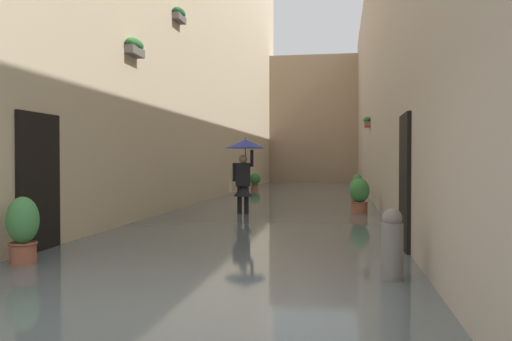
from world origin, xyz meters
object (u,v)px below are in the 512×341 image
Objects in this scene: potted_plant_far_left at (358,182)px; mooring_bollard at (392,248)px; potted_plant_mid_right at (23,231)px; potted_plant_mid_left at (356,191)px; potted_plant_near_right at (255,181)px; person_wading at (244,160)px; potted_plant_near_left at (359,196)px.

potted_plant_far_left is 18.46m from mooring_bollard.
potted_plant_mid_left is (-4.66, -10.61, -0.05)m from potted_plant_mid_right.
potted_plant_mid_right is 11.59m from potted_plant_mid_left.
potted_plant_mid_right is at bearing 89.88° from potted_plant_near_right.
potted_plant_near_right is at bearing -75.86° from mooring_bollard.
potted_plant_far_left is at bearing -105.07° from potted_plant_mid_right.
potted_plant_far_left is at bearing -92.00° from potted_plant_mid_left.
potted_plant_mid_right is at bearing 76.25° from person_wading.
potted_plant_mid_right is at bearing 66.27° from potted_plant_mid_left.
potted_plant_mid_right reaches higher than mooring_bollard.
potted_plant_mid_left is at bearing -113.73° from potted_plant_mid_right.
potted_plant_far_left is at bearing -90.45° from mooring_bollard.
potted_plant_near_right is 4.91m from potted_plant_far_left.
potted_plant_far_left is at bearing -105.87° from person_wading.
person_wading is 7.24m from potted_plant_mid_right.
person_wading reaches higher than potted_plant_near_left.
person_wading is 4.79m from potted_plant_mid_left.
mooring_bollard is at bearing 113.40° from person_wading.
potted_plant_mid_left is 10.75m from mooring_bollard.
potted_plant_mid_left is at bearing 88.00° from potted_plant_far_left.
potted_plant_near_right is 0.84× the size of potted_plant_near_left.
potted_plant_near_right is 12.19m from potted_plant_near_left.
mooring_bollard is at bearing 90.66° from potted_plant_mid_left.
person_wading is 2.10× the size of potted_plant_mid_right.
mooring_bollard is (-0.13, 7.57, -0.08)m from potted_plant_near_left.
potted_plant_near_left is (-4.66, -7.43, 0.01)m from potted_plant_mid_right.
potted_plant_near_right reaches higher than potted_plant_far_left.
potted_plant_mid_right is (1.71, 6.98, -0.94)m from person_wading.
person_wading is 2.26× the size of mooring_bollard.
potted_plant_near_right is 19.44m from mooring_bollard.
potted_plant_far_left is 0.90× the size of mooring_bollard.
person_wading is at bearing 50.85° from potted_plant_mid_left.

